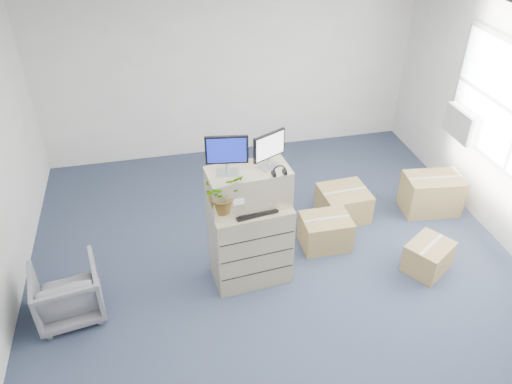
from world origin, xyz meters
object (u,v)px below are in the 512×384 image
monitor_left (227,153)px  potted_plant (223,197)px  monitor_right (269,148)px  water_bottle (255,194)px  filing_cabinet_lower (250,242)px  keyboard (255,211)px  office_chair (67,290)px

monitor_left → potted_plant: (-0.08, -0.16, -0.44)m
monitor_right → water_bottle: bearing=156.5°
filing_cabinet_lower → keyboard: keyboard is taller
water_bottle → monitor_left: bearing=-176.3°
monitor_left → water_bottle: monitor_left is taller
water_bottle → monitor_right: bearing=3.4°
monitor_left → keyboard: bearing=-22.7°
monitor_right → water_bottle: size_ratio=1.68×
keyboard → potted_plant: potted_plant is taller
office_chair → filing_cabinet_lower: bearing=174.7°
monitor_left → potted_plant: bearing=-110.2°
monitor_left → keyboard: monitor_left is taller
water_bottle → potted_plant: bearing=-155.7°
monitor_right → water_bottle: (-0.15, -0.01, -0.55)m
office_chair → water_bottle: bearing=176.1°
keyboard → potted_plant: (-0.35, 0.00, 0.24)m
monitor_left → water_bottle: size_ratio=1.85×
water_bottle → potted_plant: 0.44m
monitor_right → keyboard: (-0.19, -0.19, -0.66)m
filing_cabinet_lower → potted_plant: potted_plant is taller
monitor_left → monitor_right: (0.45, 0.03, -0.02)m
monitor_right → office_chair: monitor_right is taller
monitor_left → office_chair: bearing=-166.0°
potted_plant → water_bottle: bearing=24.3°
monitor_left → water_bottle: 0.65m
filing_cabinet_lower → keyboard: (0.03, -0.12, 0.53)m
monitor_left → keyboard: size_ratio=0.94×
keyboard → office_chair: keyboard is taller
monitor_right → office_chair: (-2.29, -0.21, -1.35)m
water_bottle → office_chair: 2.29m
monitor_left → potted_plant: monitor_left is taller
monitor_left → potted_plant: size_ratio=0.78×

